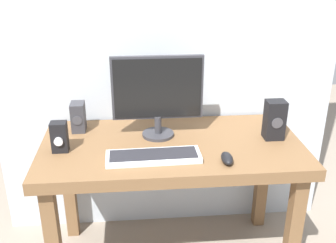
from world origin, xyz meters
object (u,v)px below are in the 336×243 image
Objects in this scene: mouse at (227,158)px; speaker_left at (78,117)px; desk at (172,160)px; speaker_right at (275,120)px; audio_controller at (59,137)px; monitor at (158,93)px; keyboard_primary at (153,156)px.

speaker_left is (-0.72, 0.42, 0.06)m from mouse.
desk is 12.13× the size of mouse.
speaker_right is 1.08m from audio_controller.
audio_controller is at bearing -104.67° from speaker_left.
speaker_left is (-1.02, 0.19, -0.02)m from speaker_right.
mouse is at bearing -141.58° from speaker_right.
speaker_left is (-0.42, 0.10, -0.16)m from monitor.
mouse is (0.34, -0.06, 0.01)m from keyboard_primary.
speaker_left is at bearing 167.24° from monitor.
speaker_right is (0.53, 0.01, 0.20)m from desk.
mouse is 0.81m from audio_controller.
speaker_left is at bearing 75.33° from audio_controller.
keyboard_primary is 0.47m from audio_controller.
audio_controller is at bearing -175.92° from desk.
mouse reaches higher than desk.
keyboard_primary is at bearing -164.58° from speaker_right.
monitor is 0.46m from speaker_left.
monitor is at bearing 16.34° from audio_controller.
speaker_left is 0.25m from audio_controller.
keyboard_primary is at bearing -122.16° from desk.
keyboard_primary is (-0.10, -0.16, 0.11)m from desk.
monitor reaches higher than speaker_left.
monitor is at bearing 121.63° from desk.
audio_controller is (-0.48, -0.14, -0.16)m from monitor.
mouse is 0.84m from speaker_left.
keyboard_primary is 0.66m from speaker_right.
keyboard_primary is 0.34m from mouse.
desk is 0.58m from audio_controller.
audio_controller is (-1.08, -0.05, -0.03)m from speaker_right.
speaker_right is at bearing -8.67° from monitor.
monitor is at bearing -12.76° from speaker_left.
speaker_right is (0.59, -0.09, -0.13)m from monitor.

